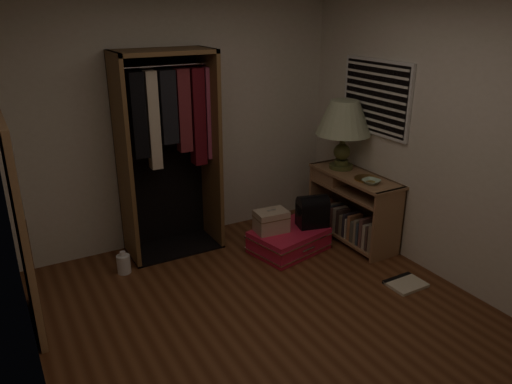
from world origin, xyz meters
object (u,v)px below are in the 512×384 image
console_bookshelf (351,205)px  open_wardrobe (170,136)px  table_lamp (344,119)px  train_case (271,221)px  black_bag (313,210)px  white_jug (124,264)px  floor_mirror (21,230)px  pink_suitcase (289,240)px

console_bookshelf → open_wardrobe: bearing=157.4°
table_lamp → console_bookshelf: bearing=-91.0°
console_bookshelf → table_lamp: table_lamp is taller
train_case → table_lamp: size_ratio=0.47×
open_wardrobe → train_case: (0.82, -0.60, -0.87)m
open_wardrobe → black_bag: (1.27, -0.69, -0.81)m
black_bag → white_jug: 1.99m
train_case → white_jug: 1.52m
console_bookshelf → train_case: 0.94m
table_lamp → floor_mirror: bearing=-175.6°
floor_mirror → black_bag: floor_mirror is taller
open_wardrobe → black_bag: open_wardrobe is taller
console_bookshelf → pink_suitcase: bearing=175.2°
open_wardrobe → train_case: open_wardrobe is taller
pink_suitcase → console_bookshelf: bearing=-17.0°
pink_suitcase → open_wardrobe: bearing=134.1°
train_case → white_jug: (-1.47, 0.32, -0.25)m
floor_mirror → black_bag: (2.76, 0.08, -0.44)m
floor_mirror → table_lamp: floor_mirror is taller
open_wardrobe → white_jug: bearing=-156.6°
console_bookshelf → white_jug: (-2.40, 0.45, -0.30)m
pink_suitcase → white_jug: bearing=154.5°
black_bag → console_bookshelf: bearing=8.7°
floor_mirror → black_bag: 2.79m
floor_mirror → table_lamp: (3.24, 0.25, 0.45)m
black_bag → pink_suitcase: bearing=-171.9°
open_wardrobe → black_bag: size_ratio=5.80×
open_wardrobe → train_case: 1.34m
black_bag → white_jug: size_ratio=1.56×
open_wardrobe → floor_mirror: 1.71m
console_bookshelf → pink_suitcase: (-0.75, 0.06, -0.28)m
console_bookshelf → floor_mirror: size_ratio=0.66×
open_wardrobe → floor_mirror: open_wardrobe is taller
open_wardrobe → pink_suitcase: (1.00, -0.67, -1.10)m
table_lamp → open_wardrobe: bearing=163.5°
pink_suitcase → table_lamp: bearing=-1.1°
open_wardrobe → floor_mirror: bearing=-152.6°
floor_mirror → train_case: bearing=4.3°
console_bookshelf → black_bag: 0.48m
pink_suitcase → black_bag: size_ratio=2.45×
console_bookshelf → pink_suitcase: 0.80m
train_case → table_lamp: bearing=9.2°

